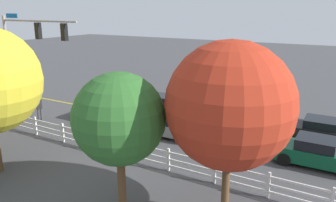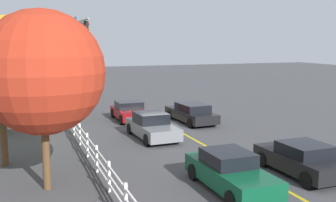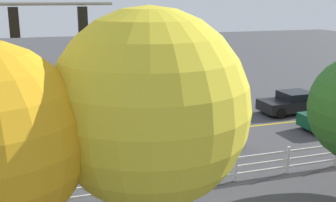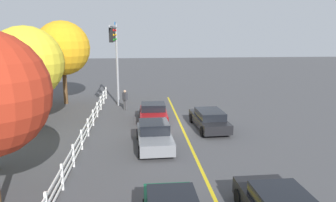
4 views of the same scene
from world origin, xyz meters
TOP-DOWN VIEW (x-y plane):
  - ground_plane at (0.00, 0.00)m, footprint 120.00×120.00m
  - lane_center_stripe at (-4.00, 0.00)m, footprint 28.00×0.16m
  - signal_assembly at (4.71, 4.71)m, footprint 6.64×0.38m
  - car_0 at (-0.89, -1.79)m, footprint 4.83×2.08m
  - car_1 at (-12.18, -1.69)m, footprint 4.13×2.01m
  - car_2 at (-4.10, 2.07)m, footprint 4.46×2.04m
  - car_3 at (1.38, 1.87)m, footprint 3.96×2.06m
  - car_4 at (-12.65, 1.91)m, footprint 4.41×1.84m
  - pedestrian at (5.04, 4.06)m, footprint 0.46×0.47m
  - white_rail_fence at (-3.00, 6.11)m, footprint 26.10×0.10m
  - tree_0 at (8.01, 9.54)m, footprint 4.79×4.79m
  - tree_2 at (-10.18, 8.19)m, footprint 4.49×4.49m
  - tree_3 at (-6.58, 9.73)m, footprint 3.42×3.42m

SIDE VIEW (x-z plane):
  - ground_plane at x=0.00m, z-range 0.00..0.00m
  - lane_center_stripe at x=-4.00m, z-range 0.00..0.01m
  - white_rail_fence at x=-3.00m, z-range 0.03..1.18m
  - car_3 at x=1.38m, z-range -0.03..1.26m
  - car_0 at x=-0.89m, z-range 0.00..1.30m
  - car_1 at x=-12.18m, z-range -0.02..1.33m
  - car_2 at x=-4.10m, z-range -0.04..1.39m
  - car_4 at x=-12.65m, z-range -0.04..1.39m
  - pedestrian at x=5.04m, z-range 0.08..1.77m
  - tree_3 at x=-6.58m, z-range 0.97..6.37m
  - tree_2 at x=-10.18m, z-range 1.04..7.62m
  - tree_0 at x=8.01m, z-range 1.30..8.71m
  - signal_assembly at x=4.71m, z-range 1.44..8.67m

